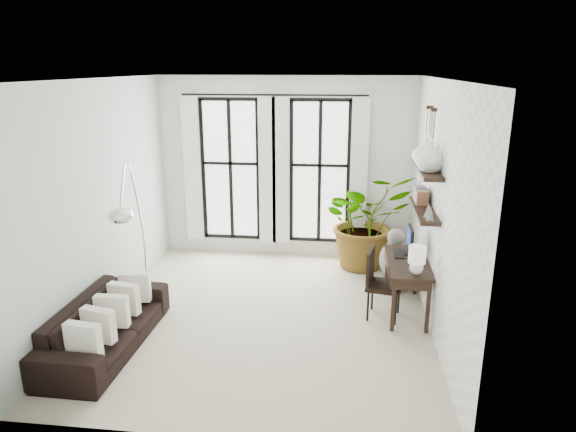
% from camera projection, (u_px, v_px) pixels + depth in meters
% --- Properties ---
extents(floor, '(5.00, 5.00, 0.00)m').
position_uv_depth(floor, '(265.00, 315.00, 7.18)').
color(floor, beige).
rests_on(floor, ground).
extents(ceiling, '(5.00, 5.00, 0.00)m').
position_uv_depth(ceiling, '(262.00, 79.00, 6.28)').
color(ceiling, white).
rests_on(ceiling, wall_back).
extents(wall_left, '(0.00, 5.00, 5.00)m').
position_uv_depth(wall_left, '(100.00, 200.00, 6.98)').
color(wall_left, '#ADC0B2').
rests_on(wall_left, floor).
extents(wall_right, '(0.00, 5.00, 5.00)m').
position_uv_depth(wall_right, '(439.00, 210.00, 6.48)').
color(wall_right, white).
rests_on(wall_right, floor).
extents(wall_back, '(4.50, 0.00, 4.50)m').
position_uv_depth(wall_back, '(286.00, 168.00, 9.11)').
color(wall_back, white).
rests_on(wall_back, floor).
extents(windows, '(3.26, 0.13, 2.65)m').
position_uv_depth(windows, '(274.00, 171.00, 9.08)').
color(windows, white).
rests_on(windows, wall_back).
extents(wall_shelves, '(0.25, 1.30, 0.60)m').
position_uv_depth(wall_shelves, '(424.00, 193.00, 6.83)').
color(wall_shelves, black).
rests_on(wall_shelves, wall_right).
extents(sofa, '(0.87, 2.14, 0.62)m').
position_uv_depth(sofa, '(106.00, 325.00, 6.28)').
color(sofa, black).
rests_on(sofa, floor).
extents(throw_pillows, '(0.40, 1.52, 0.40)m').
position_uv_depth(throw_pillows, '(112.00, 311.00, 6.22)').
color(throw_pillows, silver).
rests_on(throw_pillows, sofa).
extents(plant, '(1.89, 1.78, 1.66)m').
position_uv_depth(plant, '(365.00, 220.00, 8.72)').
color(plant, '#2D7228').
rests_on(plant, floor).
extents(desk, '(0.55, 1.30, 1.16)m').
position_uv_depth(desk, '(407.00, 265.00, 7.04)').
color(desk, black).
rests_on(desk, floor).
extents(desk_chair, '(0.55, 0.55, 0.98)m').
position_uv_depth(desk_chair, '(378.00, 279.00, 7.00)').
color(desk_chair, black).
rests_on(desk_chair, floor).
extents(arc_lamp, '(0.71, 1.84, 2.20)m').
position_uv_depth(arc_lamp, '(131.00, 197.00, 6.64)').
color(arc_lamp, silver).
rests_on(arc_lamp, floor).
extents(buddha, '(0.53, 0.53, 0.96)m').
position_uv_depth(buddha, '(394.00, 263.00, 8.00)').
color(buddha, gray).
rests_on(buddha, floor).
extents(vase_a, '(0.37, 0.37, 0.38)m').
position_uv_depth(vase_a, '(431.00, 157.00, 6.40)').
color(vase_a, white).
rests_on(vase_a, shelf_upper).
extents(vase_b, '(0.37, 0.37, 0.38)m').
position_uv_depth(vase_b, '(426.00, 151.00, 6.78)').
color(vase_b, white).
rests_on(vase_b, shelf_upper).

